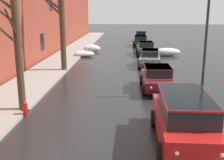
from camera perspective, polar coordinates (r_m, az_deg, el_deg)
left_sidewalk_slab at (r=21.52m, az=-13.84°, el=1.21°), size 3.12×80.00×0.13m
brick_townhouse_facade at (r=21.73m, az=-19.87°, el=12.57°), size 0.63×80.00×8.89m
snow_bank_near_corner_left at (r=32.43m, az=-4.12°, el=6.40°), size 1.96×0.99×0.88m
snow_bank_mid_block_left at (r=29.30m, az=-5.73°, el=5.33°), size 2.19×1.14×0.62m
snow_bank_near_corner_right at (r=30.35m, az=11.18°, el=5.63°), size 2.79×1.16×0.84m
bare_tree_second_along_sidewalk at (r=13.34m, az=-18.99°, el=6.78°), size 1.89×2.42×5.88m
bare_tree_mid_block at (r=22.07m, az=-10.35°, el=11.38°), size 2.00×2.18×7.25m
suv_red_approaching_near_lane at (r=10.33m, az=14.54°, el=-7.32°), size 2.19×4.76×1.82m
sedan_maroon_parked_kerbside_close at (r=17.04m, az=9.29°, el=0.51°), size 1.98×4.05×1.42m
sedan_grey_parked_kerbside_mid at (r=24.34m, az=7.70°, el=4.58°), size 2.16×4.26×1.42m
sedan_green_parked_far_down_block at (r=30.55m, az=6.89°, el=6.50°), size 2.02×4.42×1.42m
sedan_black_queued_behind_truck at (r=38.30m, az=5.80°, el=8.02°), size 2.12×4.46×1.42m
sedan_darkblue_at_far_intersection at (r=45.04m, az=5.94°, el=8.89°), size 2.22×4.17×1.42m
fire_hydrant at (r=13.23m, az=-17.25°, el=-5.69°), size 0.42×0.22×0.71m
street_lamp_post at (r=16.01m, az=18.70°, el=9.01°), size 0.44×0.24×6.25m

